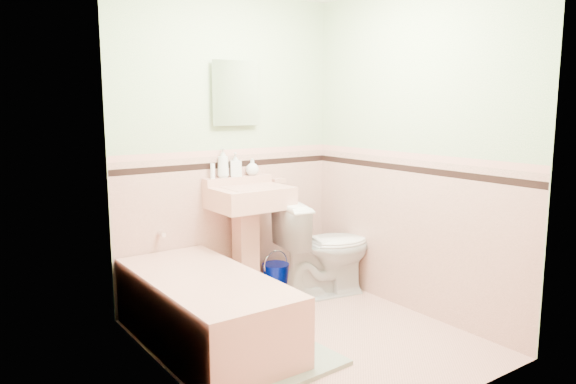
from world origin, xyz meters
TOP-DOWN VIEW (x-y plane):
  - floor at (0.00, 0.00)m, footprint 2.20×2.20m
  - wall_back at (0.00, 1.10)m, footprint 2.50×0.00m
  - wall_front at (0.00, -1.10)m, footprint 2.50×0.00m
  - wall_left at (-1.00, 0.00)m, footprint 0.00×2.50m
  - wall_right at (1.00, 0.00)m, footprint 0.00×2.50m
  - wainscot_back at (0.00, 1.09)m, footprint 2.00×0.00m
  - wainscot_front at (0.00, -1.09)m, footprint 2.00×0.00m
  - wainscot_left at (-0.99, 0.00)m, footprint 0.00×2.20m
  - wainscot_right at (0.99, 0.00)m, footprint 0.00×2.20m
  - accent_back at (0.00, 1.08)m, footprint 2.00×0.00m
  - accent_front at (0.00, -1.08)m, footprint 2.00×0.00m
  - accent_left at (-0.98, 0.00)m, footprint 0.00×2.20m
  - accent_right at (0.98, 0.00)m, footprint 0.00×2.20m
  - cap_back at (0.00, 1.08)m, footprint 2.00×0.00m
  - cap_front at (0.00, -1.08)m, footprint 2.00×0.00m
  - cap_left at (-0.98, 0.00)m, footprint 0.00×2.20m
  - cap_right at (0.98, 0.00)m, footprint 0.00×2.20m
  - bathtub at (-0.63, 0.33)m, footprint 0.70×1.50m
  - tub_faucet at (-0.63, 1.05)m, footprint 0.04×0.12m
  - sink at (0.05, 0.86)m, footprint 0.61×0.50m
  - sink_faucet at (0.05, 1.00)m, footprint 0.02×0.02m
  - medicine_cabinet at (0.05, 1.07)m, footprint 0.36×0.04m
  - soap_dish at (0.47, 1.06)m, footprint 0.12×0.07m
  - soap_bottle_left at (-0.08, 1.04)m, footprint 0.10×0.10m
  - soap_bottle_mid at (0.03, 1.04)m, footprint 0.11×0.12m
  - soap_bottle_right at (0.19, 1.04)m, footprint 0.14×0.14m
  - tube at (-0.18, 1.04)m, footprint 0.05×0.05m
  - toilet at (0.65, 0.63)m, footprint 0.87×0.59m
  - bucket at (0.37, 0.96)m, footprint 0.29×0.29m
  - bath_mat at (-0.39, -0.26)m, footprint 0.75×0.52m
  - shoe at (-0.34, -0.28)m, footprint 0.18×0.12m

SIDE VIEW (x-z plane):
  - floor at x=0.00m, z-range 0.00..0.00m
  - bath_mat at x=-0.39m, z-range 0.00..0.03m
  - shoe at x=-0.34m, z-range 0.03..0.10m
  - bucket at x=0.37m, z-range 0.00..0.24m
  - bathtub at x=-0.63m, z-range 0.00..0.45m
  - toilet at x=0.65m, z-range 0.00..0.82m
  - sink at x=0.05m, z-range 0.00..0.96m
  - wainscot_back at x=0.00m, z-range -0.40..1.60m
  - wainscot_front at x=0.00m, z-range -0.40..1.60m
  - wainscot_left at x=-0.99m, z-range -0.50..1.70m
  - wainscot_right at x=0.99m, z-range -0.50..1.70m
  - tub_faucet at x=-0.63m, z-range 0.61..0.65m
  - sink_faucet at x=0.05m, z-range 0.90..1.00m
  - soap_dish at x=0.47m, z-range 0.93..0.97m
  - tube at x=-0.18m, z-range 1.02..1.14m
  - soap_bottle_right at x=0.19m, z-range 1.02..1.16m
  - accent_left at x=-0.98m, z-range 0.02..2.22m
  - accent_right at x=0.98m, z-range 0.02..2.22m
  - accent_back at x=0.00m, z-range 0.12..2.12m
  - accent_front at x=0.00m, z-range 0.12..2.12m
  - soap_bottle_mid at x=0.03m, z-range 1.02..1.22m
  - soap_bottle_left at x=-0.08m, z-range 1.02..1.26m
  - cap_back at x=0.00m, z-range 0.22..2.22m
  - cap_front at x=0.00m, z-range 0.22..2.22m
  - cap_left at x=-0.98m, z-range 0.12..2.32m
  - cap_right at x=0.98m, z-range 0.12..2.32m
  - wall_back at x=0.00m, z-range 0.00..2.50m
  - wall_front at x=0.00m, z-range 0.00..2.50m
  - wall_left at x=-1.00m, z-range 0.00..2.50m
  - wall_right at x=1.00m, z-range 0.00..2.50m
  - medicine_cabinet at x=0.05m, z-range 1.47..1.93m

